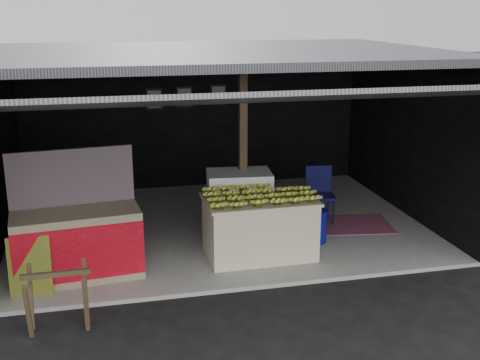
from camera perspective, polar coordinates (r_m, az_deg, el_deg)
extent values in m
plane|color=black|center=(8.22, 1.30, -10.40)|extent=(80.00, 80.00, 0.00)
cube|color=gray|center=(10.45, -2.11, -4.30)|extent=(7.00, 5.00, 0.06)
cube|color=black|center=(12.45, -4.40, 6.04)|extent=(7.00, 0.15, 2.90)
cube|color=black|center=(11.22, 15.69, 4.38)|extent=(0.15, 5.00, 2.90)
cube|color=#232326|center=(9.83, -2.29, 11.93)|extent=(7.20, 5.20, 0.12)
cube|color=#232326|center=(6.51, 3.55, 7.80)|extent=(7.40, 2.47, 0.48)
cube|color=#4E3C27|center=(9.53, 0.27, 2.84)|extent=(0.12, 0.12, 2.85)
cube|color=silver|center=(9.00, 1.86, -4.60)|extent=(1.58, 0.96, 0.86)
cube|color=silver|center=(8.85, 1.88, -1.87)|extent=(1.64, 1.02, 0.04)
cube|color=white|center=(9.62, -0.07, -2.42)|extent=(1.06, 0.77, 1.11)
cube|color=navy|center=(9.29, 0.41, -2.75)|extent=(0.78, 0.10, 0.33)
cube|color=#B21414|center=(9.42, 0.41, -4.99)|extent=(0.50, 0.07, 0.11)
cube|color=#998466|center=(8.58, -15.12, -5.90)|extent=(1.76, 0.91, 0.95)
cube|color=red|center=(8.23, -15.19, -6.87)|extent=(1.69, 0.20, 0.74)
cube|color=white|center=(8.22, -15.19, -6.90)|extent=(0.57, 0.07, 0.19)
cube|color=#1E1B52|center=(8.61, -15.49, 0.29)|extent=(1.69, 0.23, 0.79)
cube|color=black|center=(8.24, -19.31, -7.75)|extent=(0.54, 0.09, 0.80)
cube|color=#4E3C27|center=(7.26, -19.46, -11.72)|extent=(0.06, 0.29, 0.76)
cube|color=#4E3C27|center=(7.21, -14.41, -11.45)|extent=(0.06, 0.29, 0.76)
cube|color=#4E3C27|center=(7.59, -19.23, -10.42)|extent=(0.06, 0.29, 0.76)
cube|color=#4E3C27|center=(7.55, -14.42, -10.15)|extent=(0.06, 0.29, 0.76)
cube|color=#4E3C27|center=(7.25, -17.10, -8.53)|extent=(0.78, 0.07, 0.06)
cylinder|color=navy|center=(9.65, 7.21, -4.41)|extent=(0.34, 0.34, 0.50)
cylinder|color=#0B0C3E|center=(10.30, 6.79, -3.13)|extent=(0.03, 0.03, 0.48)
cylinder|color=#0B0C3E|center=(10.39, 8.83, -3.05)|extent=(0.03, 0.03, 0.48)
cylinder|color=#0B0C3E|center=(10.65, 6.38, -2.47)|extent=(0.03, 0.03, 0.48)
cylinder|color=#0B0C3E|center=(10.73, 8.35, -2.40)|extent=(0.03, 0.03, 0.48)
cube|color=#0B0C3E|center=(10.44, 7.63, -1.51)|extent=(0.51, 0.51, 0.04)
cube|color=#0B0C3E|center=(10.57, 7.43, 0.09)|extent=(0.46, 0.10, 0.49)
cube|color=maroon|center=(10.54, 10.07, -4.17)|extent=(1.63, 1.21, 0.01)
cube|color=black|center=(12.20, -8.12, 7.62)|extent=(0.32, 0.03, 0.42)
cube|color=#4C4C59|center=(12.18, -8.11, 7.60)|extent=(0.26, 0.02, 0.34)
cube|color=black|center=(12.26, -5.30, 7.85)|extent=(0.32, 0.03, 0.42)
cube|color=#4C4C59|center=(12.24, -5.29, 7.83)|extent=(0.26, 0.02, 0.34)
cube|color=black|center=(12.37, -2.06, 8.07)|extent=(0.32, 0.03, 0.42)
cube|color=#4C4C59|center=(12.35, -2.05, 8.06)|extent=(0.26, 0.02, 0.34)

